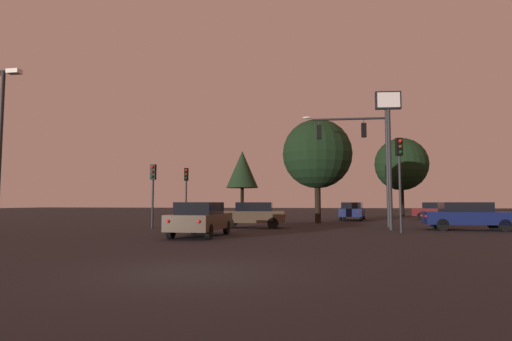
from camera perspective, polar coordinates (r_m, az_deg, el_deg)
The scene contains 16 objects.
ground_plane at distance 33.50m, azimuth 4.44°, elevation -6.99°, with size 168.00×168.00×0.00m, color black.
traffic_signal_mast_arm at distance 26.96m, azimuth 14.68°, elevation 3.19°, with size 5.33×0.51×7.48m.
traffic_light_corner_left at distance 28.97m, azimuth 17.75°, elevation -1.54°, with size 0.36×0.38×4.02m.
traffic_light_corner_right at distance 29.82m, azimuth -9.56°, elevation -1.85°, with size 0.36×0.39×3.95m.
traffic_light_median at distance 21.99m, azimuth 19.13°, elevation 0.62°, with size 0.36×0.39×4.75m.
traffic_light_far_side at distance 25.05m, azimuth -13.98°, elevation -1.62°, with size 0.31×0.35×3.74m.
car_nearside_lane at distance 18.79m, azimuth -7.64°, elevation -6.55°, with size 1.93×4.46×1.52m.
car_crossing_left at distance 24.96m, azimuth -0.47°, elevation -6.06°, with size 4.08×2.01×1.52m.
car_crossing_right at distance 25.66m, azimuth 27.05°, elevation -5.52°, with size 4.73×2.10×1.52m.
car_far_lane at distance 39.21m, azimuth 24.09°, elevation -5.08°, with size 4.71×3.98×1.52m.
car_parked_lot at distance 37.02m, azimuth 13.09°, elevation -5.41°, with size 2.52×4.61×1.52m.
parking_lot_lamp_post at distance 22.37m, azimuth -31.63°, elevation 4.89°, with size 1.70×0.36×7.63m.
store_sign_illuminated at distance 24.27m, azimuth 17.78°, elevation 5.46°, with size 1.42×0.39×7.70m.
tree_behind_sign at distance 48.96m, azimuth 19.33°, elevation 0.81°, with size 5.83×5.83×8.68m.
tree_left_far at distance 44.54m, azimuth -1.90°, elevation 0.12°, with size 3.42×3.42×7.05m.
tree_center_horizon at distance 31.50m, azimuth 8.41°, elevation 2.27°, with size 5.20×5.20×7.77m.
Camera 1 is at (2.88, -8.84, 1.51)m, focal length 29.12 mm.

